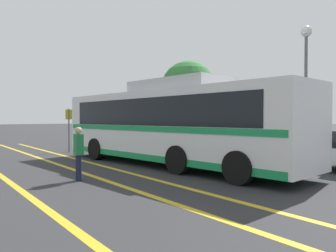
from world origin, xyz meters
TOP-DOWN VIEW (x-y plane):
  - ground_plane at (0.00, 0.00)m, footprint 220.00×220.00m
  - lane_strip_0 at (-0.17, -2.39)m, footprint 31.87×0.20m
  - lane_strip_1 at (-0.17, -3.69)m, footprint 31.87×0.20m
  - lane_strip_2 at (-0.17, -6.13)m, footprint 31.87×0.20m
  - curb_strip at (-0.17, 5.11)m, footprint 39.87×0.36m
  - transit_bus at (-0.15, -0.19)m, footprint 12.34×3.70m
  - parked_car_0 at (-10.30, 3.98)m, footprint 4.71×1.91m
  - parked_car_1 at (-4.88, 4.19)m, footprint 4.31×2.22m
  - parked_car_2 at (0.04, 4.03)m, footprint 4.04×1.90m
  - pedestrian_0 at (0.79, -4.37)m, footprint 0.45×0.27m
  - bus_stop_sign at (-7.87, -1.51)m, footprint 0.07×0.40m
  - street_lamp at (2.16, 6.08)m, footprint 0.51×0.51m
  - tree_0 at (-7.96, 7.53)m, footprint 4.02×4.02m
  - tree_1 at (-14.25, 7.73)m, footprint 2.87×2.87m

SIDE VIEW (x-z plane):
  - ground_plane at x=0.00m, z-range 0.00..0.00m
  - lane_strip_0 at x=-0.17m, z-range 0.00..0.01m
  - lane_strip_1 at x=-0.17m, z-range 0.00..0.01m
  - lane_strip_2 at x=-0.17m, z-range 0.00..0.01m
  - curb_strip at x=-0.17m, z-range 0.00..0.15m
  - parked_car_0 at x=-10.30m, z-range 0.02..1.38m
  - parked_car_2 at x=0.04m, z-range 0.00..1.45m
  - parked_car_1 at x=-4.88m, z-range 0.00..1.53m
  - pedestrian_0 at x=0.79m, z-range 0.11..1.78m
  - bus_stop_sign at x=-7.87m, z-range 0.32..2.81m
  - transit_bus at x=-0.15m, z-range 0.01..3.46m
  - tree_1 at x=-14.25m, z-range 1.02..5.97m
  - tree_0 at x=-7.96m, z-range 1.06..7.23m
  - street_lamp at x=2.16m, z-range 1.44..7.67m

